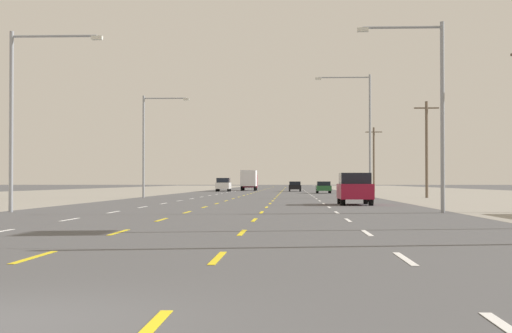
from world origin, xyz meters
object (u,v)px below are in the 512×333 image
Objects in this scene: sedan_far_right_near at (324,187)px; streetlight_left_row_0 at (22,105)px; streetlight_right_row_0 at (433,101)px; streetlight_left_row_1 at (148,138)px; streetlight_right_row_1 at (364,126)px; suv_far_left_midfar at (223,184)px; box_truck_inner_left_far at (249,179)px; suv_far_right_nearest at (355,188)px; sedan_inner_right_mid at (295,186)px.

sedan_far_right_near is 0.52× the size of streetlight_left_row_0.
sedan_far_right_near is 62.56m from streetlight_right_row_0.
streetlight_left_row_1 is 0.84× the size of streetlight_right_row_1.
streetlight_right_row_0 reaches higher than streetlight_left_row_0.
suv_far_left_midfar is 0.57× the size of streetlight_left_row_0.
sedan_far_right_near is 30.29m from box_truck_inner_left_far.
box_truck_inner_left_far is 90.91m from streetlight_left_row_0.
streetlight_right_row_0 is (2.58, -62.35, 4.43)m from sedan_far_right_near.
suv_far_right_nearest is at bearing -90.06° from sedan_far_right_near.
box_truck_inner_left_far reaches higher than suv_far_right_nearest.
suv_far_right_nearest is 1.09× the size of sedan_inner_right_mid.
streetlight_left_row_1 reaches higher than streetlight_right_row_0.
streetlight_left_row_0 is 34.28m from streetlight_left_row_1.
suv_far_right_nearest is at bearing -82.19° from box_truck_inner_left_far.
streetlight_right_row_1 reaches higher than streetlight_left_row_1.
box_truck_inner_left_far is at bearing 98.35° from streetlight_right_row_0.
streetlight_right_row_0 is 34.30m from streetlight_right_row_1.
sedan_far_right_near is 23.01m from suv_far_left_midfar.
sedan_inner_right_mid is at bearing 94.30° from streetlight_right_row_0.
suv_far_left_midfar reaches higher than sedan_inner_right_mid.
sedan_far_right_near is 0.41× the size of streetlight_right_row_1.
streetlight_left_row_1 is at bearing -120.97° from sedan_far_right_near.
streetlight_left_row_0 reaches higher than sedan_inner_right_mid.
suv_far_right_nearest is 22.33m from streetlight_right_row_1.
suv_far_right_nearest is 1.00× the size of suv_far_left_midfar.
streetlight_left_row_1 is at bearing -93.53° from suv_far_left_midfar.
box_truck_inner_left_far is 0.78× the size of streetlight_left_row_1.
streetlight_left_row_0 is 0.93× the size of streetlight_left_row_1.
suv_far_right_nearest is at bearing 37.33° from streetlight_left_row_0.
streetlight_right_row_0 is (19.35, 0.00, 0.10)m from streetlight_left_row_0.
box_truck_inner_left_far is (-7.27, 10.45, 1.08)m from sedan_inner_right_mid.
box_truck_inner_left_far is (3.25, 10.02, 0.81)m from suv_far_left_midfar.
streetlight_left_row_0 is at bearing -119.36° from streetlight_right_row_1.
streetlight_left_row_1 reaches higher than sedan_far_right_near.
suv_far_left_midfar is at bearing 88.02° from streetlight_left_row_0.
streetlight_left_row_0 is 0.78× the size of streetlight_right_row_1.
box_truck_inner_left_far is 0.81× the size of streetlight_right_row_0.
suv_far_right_nearest is 0.68× the size of box_truck_inner_left_far.
suv_far_right_nearest is 13.67m from streetlight_right_row_0.
suv_far_right_nearest and suv_far_left_midfar have the same top height.
streetlight_left_row_1 is (-13.38, -45.92, 4.61)m from sedan_inner_right_mid.
streetlight_right_row_1 is at bearing -84.88° from sedan_far_right_near.
sedan_inner_right_mid is at bearing -2.30° from suv_far_left_midfar.
streetlight_left_row_1 reaches higher than sedan_inner_right_mid.
sedan_far_right_near is 18.19m from sedan_inner_right_mid.
streetlight_right_row_1 is at bearing 0.00° from streetlight_left_row_1.
sedan_far_right_near is 0.51× the size of streetlight_right_row_0.
streetlight_right_row_0 reaches higher than suv_far_right_nearest.
suv_far_right_nearest is 21.42m from streetlight_left_row_0.
suv_far_right_nearest is at bearing -52.05° from streetlight_left_row_1.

